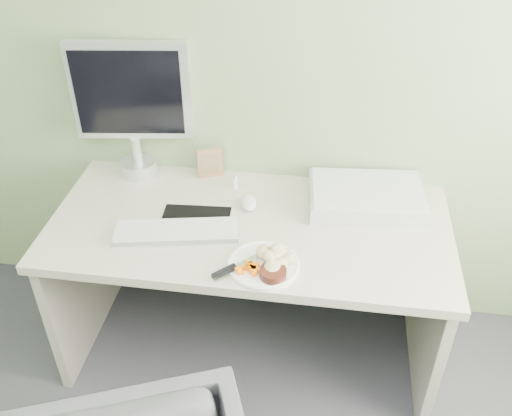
# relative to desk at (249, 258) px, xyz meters

# --- Properties ---
(wall_back) EXTENTS (3.50, 0.00, 3.50)m
(wall_back) POSITION_rel_desk_xyz_m (0.00, 0.38, 0.80)
(wall_back) COLOR gray
(wall_back) RESTS_ON floor
(desk) EXTENTS (1.60, 0.75, 0.73)m
(desk) POSITION_rel_desk_xyz_m (0.00, 0.00, 0.00)
(desk) COLOR beige
(desk) RESTS_ON floor
(plate) EXTENTS (0.26, 0.26, 0.01)m
(plate) POSITION_rel_desk_xyz_m (0.09, -0.24, 0.19)
(plate) COLOR white
(plate) RESTS_ON desk
(steak) EXTENTS (0.12, 0.12, 0.03)m
(steak) POSITION_rel_desk_xyz_m (0.13, -0.30, 0.21)
(steak) COLOR black
(steak) RESTS_ON plate
(potato_pile) EXTENTS (0.13, 0.11, 0.07)m
(potato_pile) POSITION_rel_desk_xyz_m (0.13, -0.23, 0.23)
(potato_pile) COLOR #A18E4E
(potato_pile) RESTS_ON plate
(carrot_heap) EXTENTS (0.08, 0.08, 0.04)m
(carrot_heap) POSITION_rel_desk_xyz_m (0.04, -0.28, 0.22)
(carrot_heap) COLOR orange
(carrot_heap) RESTS_ON plate
(steak_knife) EXTENTS (0.19, 0.19, 0.02)m
(steak_knife) POSITION_rel_desk_xyz_m (-0.01, -0.29, 0.21)
(steak_knife) COLOR silver
(steak_knife) RESTS_ON plate
(mousepad) EXTENTS (0.29, 0.26, 0.00)m
(mousepad) POSITION_rel_desk_xyz_m (-0.22, -0.03, 0.18)
(mousepad) COLOR black
(mousepad) RESTS_ON desk
(keyboard) EXTENTS (0.49, 0.23, 0.02)m
(keyboard) POSITION_rel_desk_xyz_m (-0.27, -0.11, 0.20)
(keyboard) COLOR white
(keyboard) RESTS_ON desk
(computer_mouse) EXTENTS (0.08, 0.12, 0.04)m
(computer_mouse) POSITION_rel_desk_xyz_m (-0.02, 0.11, 0.20)
(computer_mouse) COLOR white
(computer_mouse) RESTS_ON desk
(photo_frame) EXTENTS (0.11, 0.06, 0.14)m
(photo_frame) POSITION_rel_desk_xyz_m (-0.22, 0.32, 0.25)
(photo_frame) COLOR #8F6642
(photo_frame) RESTS_ON desk
(eyedrop_bottle) EXTENTS (0.02, 0.02, 0.07)m
(eyedrop_bottle) POSITION_rel_desk_xyz_m (-0.10, 0.24, 0.21)
(eyedrop_bottle) COLOR white
(eyedrop_bottle) RESTS_ON desk
(scanner) EXTENTS (0.50, 0.35, 0.07)m
(scanner) POSITION_rel_desk_xyz_m (0.46, 0.20, 0.22)
(scanner) COLOR silver
(scanner) RESTS_ON desk
(monitor) EXTENTS (0.50, 0.16, 0.60)m
(monitor) POSITION_rel_desk_xyz_m (-0.54, 0.32, 0.52)
(monitor) COLOR silver
(monitor) RESTS_ON desk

